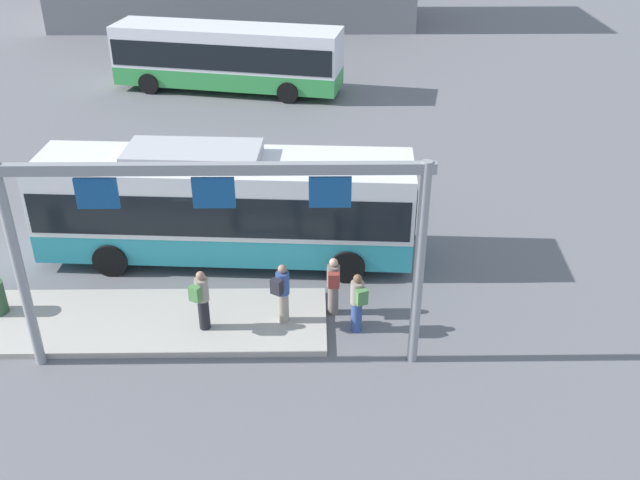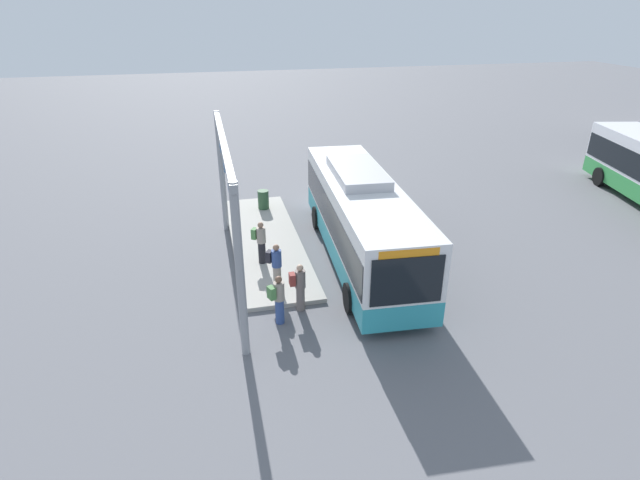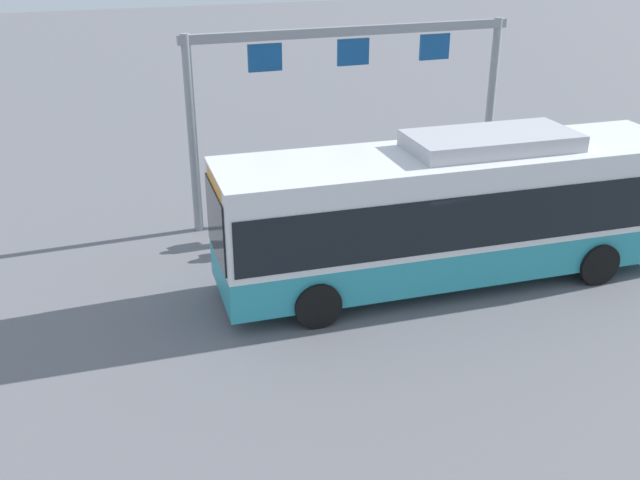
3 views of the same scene
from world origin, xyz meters
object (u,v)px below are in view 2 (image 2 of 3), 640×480
object	(u,v)px
person_waiting_far	(261,241)
trash_bin	(263,200)
person_waiting_mid	(299,286)
person_boarding	(278,299)
bus_main	(361,216)
person_waiting_near	(276,265)

from	to	relation	value
person_waiting_far	trash_bin	distance (m)	5.55
person_waiting_mid	person_waiting_far	xyz separation A→B (m)	(-3.28, -0.84, 0.16)
person_boarding	bus_main	bearing A→B (deg)	21.96
bus_main	person_waiting_far	world-z (taller)	bus_main
person_waiting_near	person_waiting_far	size ratio (longest dim) A/B	1.00
person_boarding	trash_bin	bearing A→B (deg)	63.66
person_boarding	person_waiting_near	distance (m)	1.90
trash_bin	person_waiting_mid	bearing A→B (deg)	0.37
trash_bin	bus_main	bearing A→B (deg)	28.17
bus_main	person_boarding	xyz separation A→B (m)	(3.63, -3.77, -0.92)
bus_main	person_boarding	size ratio (longest dim) A/B	6.53
person_waiting_mid	person_waiting_far	world-z (taller)	person_waiting_far
person_boarding	person_waiting_mid	bearing A→B (deg)	15.11
bus_main	person_boarding	distance (m)	5.32
person_waiting_near	person_waiting_far	bearing A→B (deg)	130.86
person_waiting_near	trash_bin	size ratio (longest dim) A/B	1.86
person_waiting_near	person_waiting_far	xyz separation A→B (m)	(-1.98, -0.28, 0.00)
person_waiting_near	person_boarding	bearing A→B (deg)	-63.65
person_boarding	trash_bin	world-z (taller)	person_boarding
person_waiting_far	trash_bin	world-z (taller)	person_waiting_far
bus_main	person_waiting_far	bearing A→B (deg)	-89.84
person_waiting_mid	trash_bin	distance (m)	8.77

